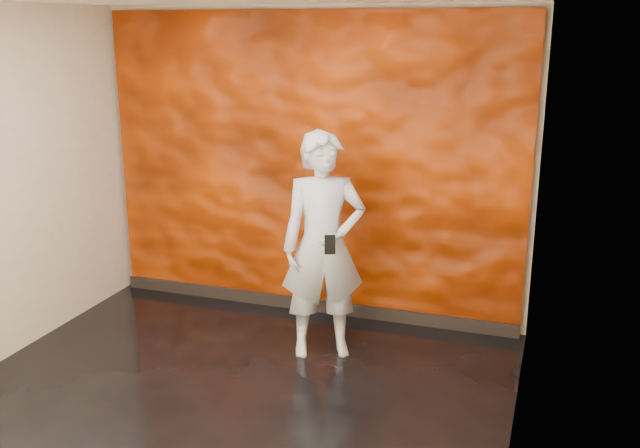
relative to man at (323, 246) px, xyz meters
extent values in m
cube|color=black|center=(-0.42, -1.12, -0.93)|extent=(4.00, 4.00, 0.01)
cube|color=beige|center=(-0.42, 0.88, 0.48)|extent=(4.00, 0.02, 2.80)
cube|color=beige|center=(1.58, -1.12, 0.48)|extent=(0.02, 4.00, 2.80)
cube|color=#C03800|center=(-0.42, 0.84, 0.46)|extent=(3.90, 0.06, 2.75)
cube|color=black|center=(-0.42, 0.80, -0.86)|extent=(3.90, 0.04, 0.12)
imported|color=#959AA2|center=(0.00, 0.00, 0.00)|extent=(0.80, 0.68, 1.85)
cube|color=black|center=(0.14, -0.27, 0.11)|extent=(0.08, 0.05, 0.15)
camera|label=1|loc=(1.73, -5.15, 1.71)|focal=40.00mm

